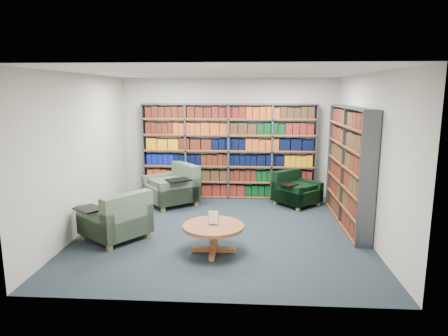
# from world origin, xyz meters

# --- Properties ---
(room_shell) EXTENTS (5.02, 5.02, 2.82)m
(room_shell) POSITION_xyz_m (0.00, 0.00, 1.40)
(room_shell) COLOR black
(room_shell) RESTS_ON ground
(bookshelf_back) EXTENTS (4.00, 0.28, 2.20)m
(bookshelf_back) POSITION_xyz_m (0.00, 2.34, 1.10)
(bookshelf_back) COLOR #47494F
(bookshelf_back) RESTS_ON ground
(bookshelf_right) EXTENTS (0.28, 2.50, 2.20)m
(bookshelf_right) POSITION_xyz_m (2.34, 0.60, 1.10)
(bookshelf_right) COLOR #47494F
(bookshelf_right) RESTS_ON ground
(chair_teal_left) EXTENTS (1.37, 1.38, 0.89)m
(chair_teal_left) POSITION_xyz_m (-1.17, 1.73, 0.36)
(chair_teal_left) COLOR #062B37
(chair_teal_left) RESTS_ON ground
(chair_green_right) EXTENTS (1.15, 1.15, 0.74)m
(chair_green_right) POSITION_xyz_m (1.50, 1.86, 0.30)
(chair_green_right) COLOR black
(chair_green_right) RESTS_ON ground
(chair_teal_front) EXTENTS (1.30, 1.30, 0.84)m
(chair_teal_front) POSITION_xyz_m (-1.73, -0.52, 0.34)
(chair_teal_front) COLOR #062B37
(chair_teal_front) RESTS_ON ground
(coffee_table) EXTENTS (0.96, 0.96, 0.67)m
(coffee_table) POSITION_xyz_m (-0.07, -0.98, 0.36)
(coffee_table) COLOR #9F5632
(coffee_table) RESTS_ON ground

